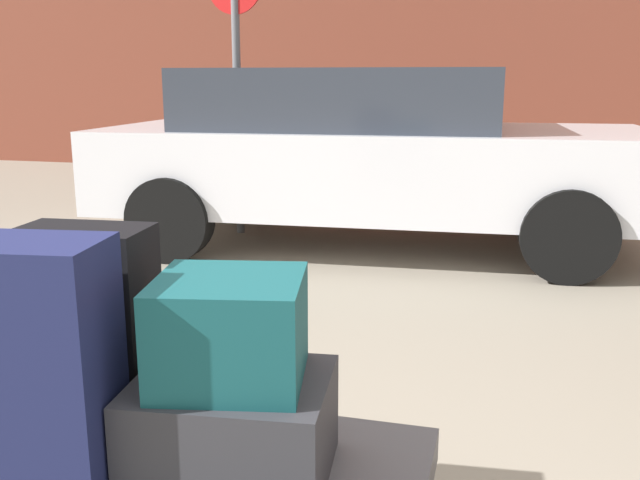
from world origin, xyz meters
The scene contains 6 objects.
suitcase_charcoal_center centered at (0.09, -0.02, 0.47)m, with size 0.49×0.40×0.27m, color #2D2D33.
suitcase_black_front_left centered at (-0.37, 0.07, 0.65)m, with size 0.36×0.21×0.61m, color black.
suitcase_navy_rear_left centered at (-0.34, -0.22, 0.66)m, with size 0.39×0.25×0.65m, color #191E47.
duffel_bag_teal_topmost_pile centered at (0.09, -0.02, 0.74)m, with size 0.36×0.34×0.27m, color #144C51.
parked_car centered at (-0.37, 4.06, 0.76)m, with size 4.40×2.14×1.42m.
no_parking_sign centered at (-1.53, 4.21, 1.46)m, with size 0.50×0.07×2.37m.
Camera 1 is at (0.73, -1.55, 1.35)m, focal length 39.42 mm.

